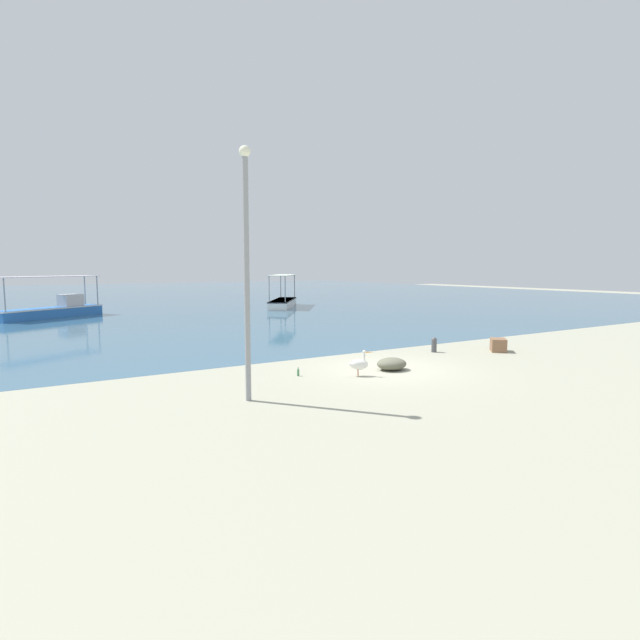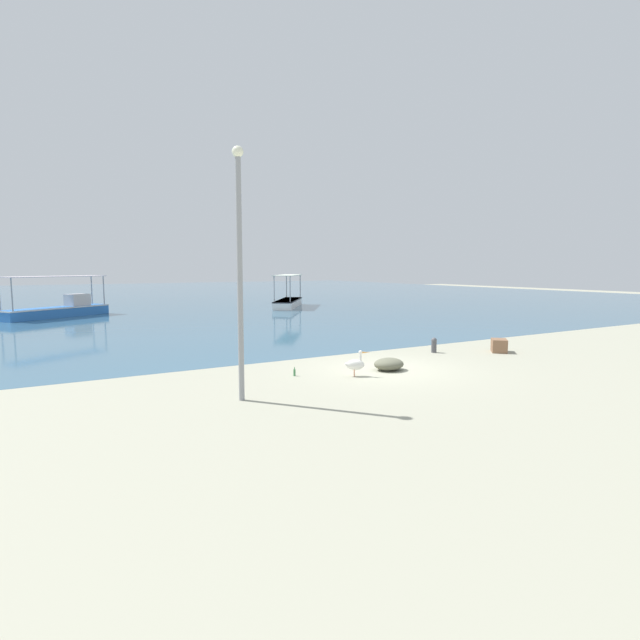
% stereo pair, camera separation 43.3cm
% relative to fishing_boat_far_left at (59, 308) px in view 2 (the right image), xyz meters
% --- Properties ---
extents(ground, '(120.00, 120.00, 0.00)m').
position_rel_fishing_boat_far_left_xyz_m(ground, '(8.29, -24.59, -0.59)').
color(ground, '#A1A089').
extents(harbor_water, '(110.00, 90.00, 0.00)m').
position_rel_fishing_boat_far_left_xyz_m(harbor_water, '(8.29, 23.41, -0.59)').
color(harbor_water, '#38617B').
rests_on(harbor_water, ground).
extents(fishing_boat_far_left, '(6.78, 5.05, 2.72)m').
position_rel_fishing_boat_far_left_xyz_m(fishing_boat_far_left, '(0.00, 0.00, 0.00)').
color(fishing_boat_far_left, '#2C6CBD').
rests_on(fishing_boat_far_left, harbor_water).
extents(fishing_boat_outer, '(5.20, 6.54, 2.67)m').
position_rel_fishing_boat_far_left_xyz_m(fishing_boat_outer, '(16.95, -0.21, -0.08)').
color(fishing_boat_outer, white).
rests_on(fishing_boat_outer, harbor_water).
extents(pelican, '(0.75, 0.51, 0.80)m').
position_rel_fishing_boat_far_left_xyz_m(pelican, '(6.88, -24.99, -0.21)').
color(pelican, '#E0997A').
rests_on(pelican, ground).
extents(lamp_post, '(0.28, 0.28, 6.19)m').
position_rel_fishing_boat_far_left_xyz_m(lamp_post, '(2.87, -25.84, 2.87)').
color(lamp_post, gray).
rests_on(lamp_post, ground).
extents(mooring_bollard, '(0.21, 0.21, 0.59)m').
position_rel_fishing_boat_far_left_xyz_m(mooring_bollard, '(11.91, -23.01, -0.28)').
color(mooring_bollard, '#47474C').
rests_on(mooring_bollard, ground).
extents(net_pile, '(1.01, 0.86, 0.40)m').
position_rel_fishing_boat_far_left_xyz_m(net_pile, '(8.32, -24.79, -0.39)').
color(net_pile, '#5F604D').
rests_on(net_pile, ground).
extents(cargo_crate, '(0.94, 0.95, 0.51)m').
position_rel_fishing_boat_far_left_xyz_m(cargo_crate, '(14.21, -24.21, -0.34)').
color(cargo_crate, brown).
rests_on(cargo_crate, ground).
extents(glass_bottle, '(0.07, 0.07, 0.27)m').
position_rel_fishing_boat_far_left_xyz_m(glass_bottle, '(5.29, -24.02, -0.48)').
color(glass_bottle, '#3F7F4C').
rests_on(glass_bottle, ground).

